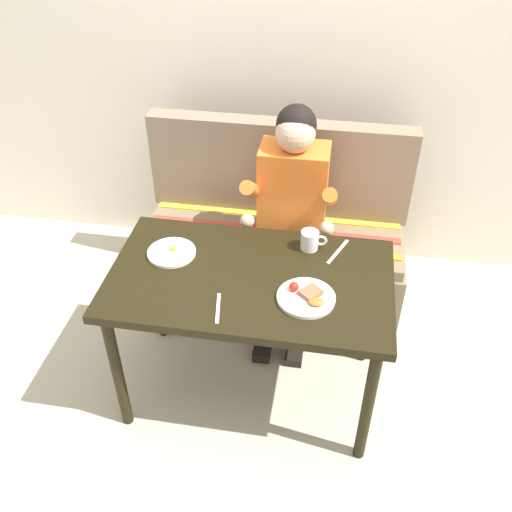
% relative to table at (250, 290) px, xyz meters
% --- Properties ---
extents(ground_plane, '(8.00, 8.00, 0.00)m').
position_rel_table_xyz_m(ground_plane, '(0.00, 0.00, -0.65)').
color(ground_plane, beige).
extents(back_wall, '(4.40, 0.10, 2.60)m').
position_rel_table_xyz_m(back_wall, '(0.00, 1.27, 0.65)').
color(back_wall, silver).
rests_on(back_wall, ground).
extents(table, '(1.20, 0.70, 0.73)m').
position_rel_table_xyz_m(table, '(0.00, 0.00, 0.00)').
color(table, black).
rests_on(table, ground).
extents(couch, '(1.44, 0.56, 1.00)m').
position_rel_table_xyz_m(couch, '(0.00, 0.76, -0.32)').
color(couch, '#806A56').
rests_on(couch, ground).
extents(person, '(0.45, 0.61, 1.21)m').
position_rel_table_xyz_m(person, '(0.11, 0.59, 0.09)').
color(person, orange).
rests_on(person, ground).
extents(plate_breakfast, '(0.24, 0.24, 0.05)m').
position_rel_table_xyz_m(plate_breakfast, '(0.25, -0.11, 0.09)').
color(plate_breakfast, white).
rests_on(plate_breakfast, table).
extents(plate_eggs, '(0.21, 0.21, 0.04)m').
position_rel_table_xyz_m(plate_eggs, '(-0.37, 0.09, 0.09)').
color(plate_eggs, white).
rests_on(plate_eggs, table).
extents(coffee_mug, '(0.12, 0.08, 0.09)m').
position_rel_table_xyz_m(coffee_mug, '(0.23, 0.23, 0.13)').
color(coffee_mug, white).
rests_on(coffee_mug, table).
extents(fork, '(0.04, 0.17, 0.00)m').
position_rel_table_xyz_m(fork, '(-0.09, -0.22, 0.08)').
color(fork, silver).
rests_on(fork, table).
extents(knife, '(0.09, 0.19, 0.00)m').
position_rel_table_xyz_m(knife, '(0.36, 0.22, 0.08)').
color(knife, silver).
rests_on(knife, table).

